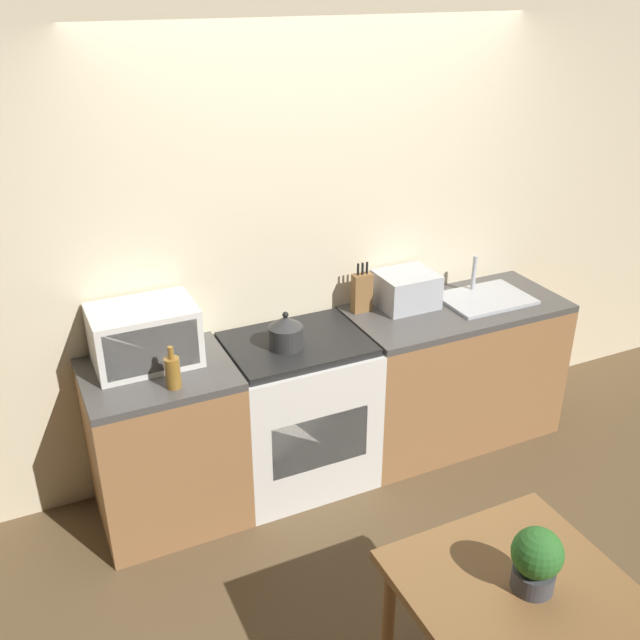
{
  "coord_description": "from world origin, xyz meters",
  "views": [
    {
      "loc": [
        -1.62,
        -2.48,
        2.69
      ],
      "look_at": [
        -0.19,
        0.56,
        1.05
      ],
      "focal_mm": 40.0,
      "sensor_mm": 36.0,
      "label": 1
    }
  ],
  "objects_px": {
    "stove_range": "(298,411)",
    "bottle": "(173,372)",
    "kettle": "(286,332)",
    "dining_table": "(518,612)",
    "toaster_oven": "(406,290)",
    "microwave": "(144,335)"
  },
  "relations": [
    {
      "from": "stove_range",
      "to": "bottle",
      "type": "relative_size",
      "value": 4.11
    },
    {
      "from": "bottle",
      "to": "dining_table",
      "type": "height_order",
      "value": "bottle"
    },
    {
      "from": "stove_range",
      "to": "microwave",
      "type": "distance_m",
      "value": 1.0
    },
    {
      "from": "stove_range",
      "to": "microwave",
      "type": "bearing_deg",
      "value": 171.99
    },
    {
      "from": "stove_range",
      "to": "kettle",
      "type": "bearing_deg",
      "value": -152.11
    },
    {
      "from": "bottle",
      "to": "dining_table",
      "type": "distance_m",
      "value": 1.82
    },
    {
      "from": "microwave",
      "to": "toaster_oven",
      "type": "relative_size",
      "value": 1.55
    },
    {
      "from": "bottle",
      "to": "toaster_oven",
      "type": "relative_size",
      "value": 0.66
    },
    {
      "from": "toaster_oven",
      "to": "stove_range",
      "type": "bearing_deg",
      "value": -169.53
    },
    {
      "from": "stove_range",
      "to": "toaster_oven",
      "type": "bearing_deg",
      "value": 10.47
    },
    {
      "from": "stove_range",
      "to": "dining_table",
      "type": "relative_size",
      "value": 1.14
    },
    {
      "from": "kettle",
      "to": "dining_table",
      "type": "distance_m",
      "value": 1.79
    },
    {
      "from": "dining_table",
      "to": "stove_range",
      "type": "bearing_deg",
      "value": 92.56
    },
    {
      "from": "stove_range",
      "to": "kettle",
      "type": "distance_m",
      "value": 0.55
    },
    {
      "from": "kettle",
      "to": "bottle",
      "type": "height_order",
      "value": "bottle"
    },
    {
      "from": "toaster_oven",
      "to": "dining_table",
      "type": "bearing_deg",
      "value": -109.68
    },
    {
      "from": "dining_table",
      "to": "kettle",
      "type": "bearing_deg",
      "value": 95.19
    },
    {
      "from": "kettle",
      "to": "dining_table",
      "type": "bearing_deg",
      "value": -84.81
    },
    {
      "from": "kettle",
      "to": "toaster_oven",
      "type": "relative_size",
      "value": 0.62
    },
    {
      "from": "bottle",
      "to": "kettle",
      "type": "bearing_deg",
      "value": 12.62
    },
    {
      "from": "stove_range",
      "to": "bottle",
      "type": "xyz_separation_m",
      "value": [
        -0.72,
        -0.19,
        0.54
      ]
    },
    {
      "from": "stove_range",
      "to": "microwave",
      "type": "height_order",
      "value": "microwave"
    }
  ]
}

